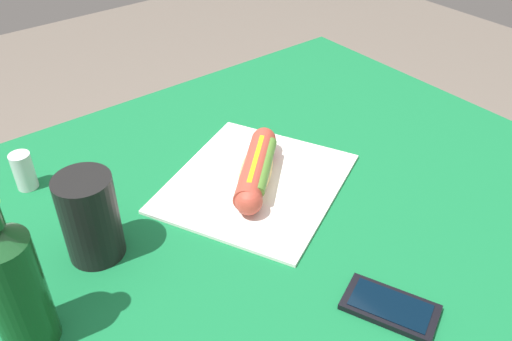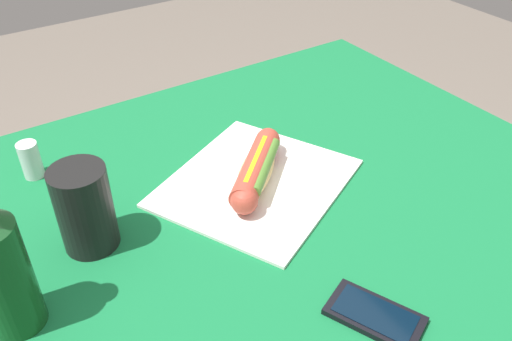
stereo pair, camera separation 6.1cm
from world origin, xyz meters
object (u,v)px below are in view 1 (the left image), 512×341
object	(u,v)px
soda_bottle	(13,283)
salt_shaker	(24,171)
drinking_cup	(90,218)
cell_phone	(390,307)
hot_dog	(257,169)

from	to	relation	value
soda_bottle	salt_shaker	world-z (taller)	soda_bottle
drinking_cup	salt_shaker	bearing A→B (deg)	-83.04
cell_phone	soda_bottle	bearing A→B (deg)	-32.86
cell_phone	soda_bottle	size ratio (longest dim) A/B	0.61
cell_phone	soda_bottle	world-z (taller)	soda_bottle
cell_phone	salt_shaker	xyz separation A→B (m)	(0.29, -0.58, 0.03)
hot_dog	cell_phone	bearing A→B (deg)	84.92
drinking_cup	salt_shaker	xyz separation A→B (m)	(0.03, -0.23, -0.04)
hot_dog	cell_phone	world-z (taller)	hot_dog
cell_phone	salt_shaker	world-z (taller)	salt_shaker
hot_dog	drinking_cup	bearing A→B (deg)	-3.23
hot_dog	cell_phone	xyz separation A→B (m)	(0.03, 0.33, -0.03)
cell_phone	drinking_cup	bearing A→B (deg)	-52.69
cell_phone	salt_shaker	distance (m)	0.65
hot_dog	drinking_cup	distance (m)	0.30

